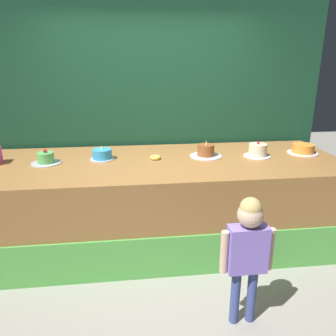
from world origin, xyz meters
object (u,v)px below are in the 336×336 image
object	(u,v)px
cake_left	(102,155)
cake_right	(257,151)
cake_center	(206,151)
cake_far_right	(303,149)
child_figure	(248,245)
cake_far_left	(46,159)
donut	(155,157)

from	to	relation	value
cake_left	cake_right	xyz separation A→B (m)	(1.68, -0.10, 0.01)
cake_center	cake_far_right	world-z (taller)	cake_center
child_figure	cake_center	bearing A→B (deg)	89.58
child_figure	cake_far_left	bearing A→B (deg)	141.06
donut	cake_left	world-z (taller)	cake_left
child_figure	cake_far_right	world-z (taller)	child_figure
cake_center	cake_right	world-z (taller)	cake_center
donut	cake_far_right	world-z (taller)	cake_far_right
donut	cake_right	distance (m)	1.12
donut	cake_right	size ratio (longest dim) A/B	0.40
cake_far_left	cake_right	xyz separation A→B (m)	(2.25, -0.01, 0.01)
cake_far_left	child_figure	bearing A→B (deg)	-38.94
cake_center	cake_right	distance (m)	0.57
cake_right	cake_far_left	bearing A→B (deg)	179.66
cake_far_left	cake_far_right	size ratio (longest dim) A/B	0.88
cake_left	cake_center	world-z (taller)	cake_center
donut	child_figure	bearing A→B (deg)	-68.04
child_figure	donut	distance (m)	1.50
cake_left	child_figure	bearing A→B (deg)	-52.23
cake_center	cake_far_right	size ratio (longest dim) A/B	1.02
donut	cake_far_right	distance (m)	1.68
cake_right	cake_far_right	world-z (taller)	cake_right
child_figure	donut	bearing A→B (deg)	111.96
child_figure	cake_far_right	size ratio (longest dim) A/B	3.05
cake_right	cake_far_right	bearing A→B (deg)	6.02
cake_center	cake_right	size ratio (longest dim) A/B	1.19
child_figure	cake_left	world-z (taller)	cake_left
child_figure	cake_far_left	distance (m)	2.17
cake_far_right	donut	bearing A→B (deg)	-178.92
child_figure	donut	world-z (taller)	child_figure
cake_far_left	cake_center	distance (m)	1.69
donut	cake_far_left	xyz separation A→B (m)	(-1.12, -0.01, 0.03)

